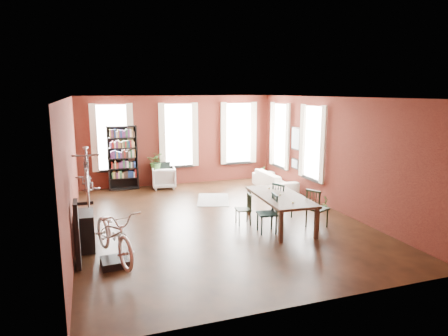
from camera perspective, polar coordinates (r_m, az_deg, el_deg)
name	(u,v)px	position (r m, az deg, el deg)	size (l,w,h in m)	color
room	(218,137)	(10.82, -0.83, 4.47)	(9.00, 9.04, 3.22)	black
dining_table	(280,211)	(10.20, 7.98, -6.03)	(1.05, 2.31, 0.79)	#47382B
dining_chair_a	(267,213)	(9.66, 6.15, -6.48)	(0.44, 0.44, 0.94)	#16312F
dining_chair_b	(243,209)	(10.22, 2.76, -5.89)	(0.37, 0.37, 0.79)	black
dining_chair_c	(317,208)	(10.22, 13.17, -5.63)	(0.45, 0.45, 0.98)	black
dining_chair_d	(282,200)	(10.83, 8.34, -4.59)	(0.44, 0.44, 0.95)	#193835
bookshelf	(123,158)	(14.13, -14.26, 1.41)	(1.00, 0.32, 2.20)	black
white_armchair	(164,177)	(14.14, -8.58, -1.22)	(0.79, 0.74, 0.81)	silver
cream_sofa	(275,178)	(13.93, 7.24, -1.37)	(2.08, 0.61, 0.81)	beige
striped_rug	(213,200)	(12.54, -1.55, -4.55)	(0.96, 1.54, 0.01)	black
bike_trainer	(115,262)	(8.26, -15.34, -12.86)	(0.50, 0.50, 0.15)	black
bike_wall_rack	(77,234)	(8.26, -20.23, -8.86)	(0.16, 0.60, 1.30)	black
console_table	(85,231)	(9.19, -19.28, -8.44)	(0.40, 0.80, 0.80)	black
plant_stand	(157,179)	(14.41, -9.56, -1.50)	(0.29, 0.29, 0.58)	black
plant_by_sofa	(261,180)	(14.78, 5.27, -1.66)	(0.36, 0.64, 0.29)	#365E25
plant_small	(325,207)	(11.90, 14.24, -5.39)	(0.23, 0.43, 0.16)	#2D5A24
bicycle_floor	(113,210)	(7.91, -15.61, -5.78)	(0.69, 1.04, 1.97)	beige
bicycle_hung	(86,157)	(7.90, -19.13, 1.44)	(0.47, 1.00, 1.66)	#A5A8AD
plant_on_stand	(156,164)	(14.27, -9.65, 0.62)	(0.60, 0.66, 0.52)	#376327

